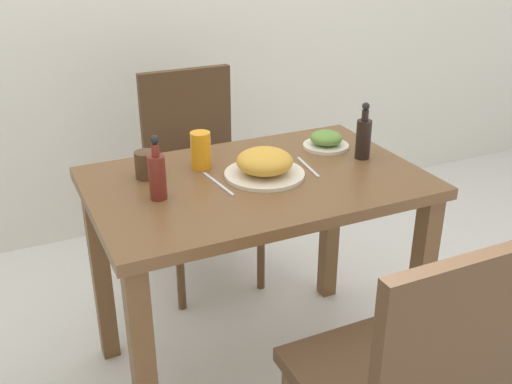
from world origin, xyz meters
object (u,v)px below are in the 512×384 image
Objects in this scene: chair_near at (411,380)px; condiment_bottle at (364,137)px; chair_far at (197,166)px; drink_cup at (146,165)px; side_plate at (326,141)px; juice_glass at (201,150)px; food_plate at (264,164)px; sauce_bottle at (157,175)px.

chair_near is 4.68× the size of condiment_bottle.
chair_far is 0.84m from condiment_bottle.
condiment_bottle is at bearing -11.92° from drink_cup.
juice_glass is (-0.46, 0.01, 0.03)m from side_plate.
food_plate is at bearing -22.98° from drink_cup.
chair_near is 10.54× the size of drink_cup.
sauce_bottle is (-0.37, -0.71, 0.30)m from chair_far.
condiment_bottle is (0.35, -0.70, 0.30)m from chair_far.
food_plate is at bearing 3.05° from sauce_bottle.
drink_cup is (-0.36, -0.55, 0.27)m from chair_far.
condiment_bottle is at bearing -0.79° from food_plate.
sauce_bottle is (-0.37, 0.72, 0.30)m from chair_near.
chair_near is 0.86m from sauce_bottle.
chair_far is 4.68× the size of condiment_bottle.
sauce_bottle is at bearing -178.91° from condiment_bottle.
condiment_bottle is (0.36, -0.01, 0.04)m from food_plate.
side_plate is at bearing -62.83° from chair_far.
side_plate is 1.34× the size of juice_glass.
chair_far is 0.86m from sauce_bottle.
juice_glass reaches higher than food_plate.
condiment_bottle is (0.34, 0.73, 0.30)m from chair_near.
food_plate is at bearing 179.21° from condiment_bottle.
food_plate is 1.31× the size of condiment_bottle.
side_plate is 0.67m from sauce_bottle.
juice_glass reaches higher than side_plate.
condiment_bottle is at bearing 1.09° from sauce_bottle.
juice_glass is at bearing 136.57° from food_plate.
food_plate is at bearing -43.43° from juice_glass.
drink_cup is (-0.64, 0.01, 0.02)m from side_plate.
juice_glass is at bearing -78.65° from chair_near.
chair_far is 0.71m from drink_cup.
chair_far is at bearing 62.92° from sauce_bottle.
food_plate is 2.96× the size of drink_cup.
juice_glass is at bearing 178.51° from side_plate.
condiment_bottle is at bearing -63.66° from chair_far.
food_plate is 1.31× the size of sauce_bottle.
chair_near is at bearing -88.31° from food_plate.
drink_cup is 0.44× the size of sauce_bottle.
food_plate is at bearing -88.31° from chair_near.
condiment_bottle is at bearing -16.34° from juice_glass.
chair_far is 4.68× the size of sauce_bottle.
juice_glass is (-0.16, 0.15, 0.02)m from food_plate.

